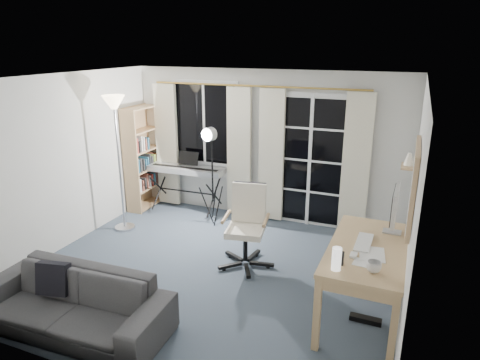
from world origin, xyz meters
name	(u,v)px	position (x,y,z in m)	size (l,w,h in m)	color
floor	(212,272)	(0.00, 0.00, -0.01)	(4.50, 4.00, 0.02)	#3D4A59
window	(205,123)	(-1.05, 1.97, 1.50)	(1.20, 0.08, 1.40)	white
french_door	(310,162)	(0.75, 1.97, 1.03)	(1.32, 0.09, 2.11)	white
curtains	(254,153)	(-0.14, 1.88, 1.09)	(3.60, 0.07, 2.13)	gold
bookshelf	(142,160)	(-2.12, 1.65, 0.84)	(0.30, 0.83, 1.77)	tan
torchiere_lamp	(116,123)	(-1.85, 0.69, 1.66)	(0.37, 0.37, 2.06)	#B2B2B7
keyboard_piano	(186,171)	(-1.29, 1.70, 0.73)	(1.34, 0.68, 0.96)	black
studio_light	(210,146)	(-0.68, 1.39, 1.28)	(0.34, 0.34, 1.59)	black
office_chair	(247,218)	(0.31, 0.43, 0.62)	(0.73, 0.72, 1.06)	black
desk	(367,256)	(1.88, -0.22, 0.71)	(0.77, 1.52, 0.81)	tan
monitor	(395,206)	(2.08, 0.23, 1.12)	(0.20, 0.58, 0.51)	silver
desk_clutter	(356,272)	(1.81, -0.46, 0.64)	(0.48, 0.92, 1.03)	white
mug	(374,265)	(1.98, -0.72, 0.88)	(0.13, 0.10, 0.13)	silver
wall_mirror	(413,185)	(2.22, -0.35, 1.55)	(0.04, 0.94, 0.74)	tan
framed_print	(416,157)	(2.23, 0.55, 1.60)	(0.03, 0.42, 0.32)	tan
wall_shelf	(409,162)	(2.16, 1.05, 1.41)	(0.16, 0.30, 0.18)	tan
sofa	(70,294)	(-0.80, -1.55, 0.39)	(2.02, 0.67, 0.78)	#303032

